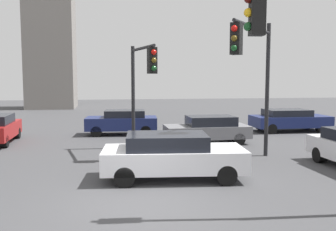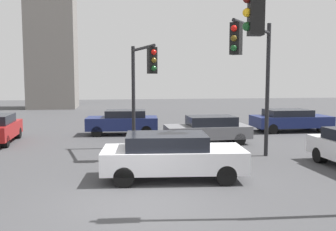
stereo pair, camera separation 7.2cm
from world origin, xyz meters
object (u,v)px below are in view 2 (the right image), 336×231
Objects in this scene: car_0 at (208,129)px; car_6 at (123,122)px; traffic_light_0 at (143,75)px; traffic_light_2 at (254,62)px; car_8 at (290,120)px; traffic_light_3 at (330,47)px; car_5 at (172,155)px.

car_6 is (-4.04, 3.47, 0.03)m from car_0.
traffic_light_0 is 0.86× the size of traffic_light_2.
car_0 is 6.70m from car_8.
car_6 is 9.89m from car_8.
traffic_light_3 is at bearing 111.90° from car_6.
traffic_light_3 reaches higher than car_0.
car_8 is (9.89, -0.20, -0.03)m from car_6.
car_6 is at bearing 174.54° from traffic_light_0.
traffic_light_0 reaches higher than car_8.
car_5 is at bearing -26.49° from traffic_light_2.
car_0 is 1.01× the size of car_6.
traffic_light_2 is 5.58m from car_0.
traffic_light_3 reaches higher than traffic_light_0.
traffic_light_0 is at bearing 30.89° from car_0.
traffic_light_3 is at bearing -45.24° from car_5.
traffic_light_2 is (3.83, -2.53, 0.48)m from traffic_light_0.
traffic_light_2 reaches higher than traffic_light_0.
car_0 is 5.32m from car_6.
traffic_light_2 reaches higher than car_0.
car_8 is at bearing -107.18° from traffic_light_3.
traffic_light_2 is 1.33× the size of car_6.
traffic_light_3 is (3.62, -7.67, 0.60)m from traffic_light_0.
traffic_light_2 reaches higher than car_5.
car_0 is at bearing 109.61° from traffic_light_0.
car_6 is (-1.29, 9.60, -0.03)m from car_5.
traffic_light_2 is at bearing 44.00° from traffic_light_0.
traffic_light_3 is 14.28m from car_6.
traffic_light_3 reaches higher than car_8.
car_5 is at bearing 64.55° from car_0.
car_5 is at bearing -4.13° from traffic_light_0.
traffic_light_3 is 1.20× the size of car_5.
car_8 is at bearing 107.76° from traffic_light_0.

